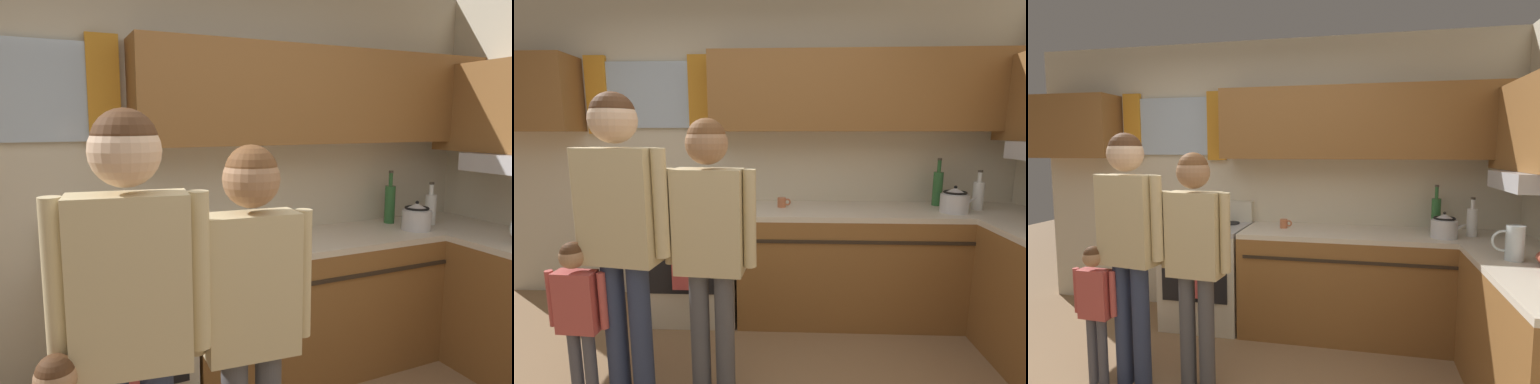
% 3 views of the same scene
% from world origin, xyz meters
% --- Properties ---
extents(back_wall_unit, '(4.60, 0.42, 2.60)m').
position_xyz_m(back_wall_unit, '(0.09, 1.82, 1.49)').
color(back_wall_unit, beige).
rests_on(back_wall_unit, ground).
extents(kitchen_counter_run, '(2.33, 1.93, 0.90)m').
position_xyz_m(kitchen_counter_run, '(1.44, 1.19, 0.45)').
color(kitchen_counter_run, brown).
rests_on(kitchen_counter_run, ground).
extents(stove_oven, '(0.70, 0.67, 1.10)m').
position_xyz_m(stove_oven, '(-0.41, 1.54, 0.47)').
color(stove_oven, beige).
rests_on(stove_oven, ground).
extents(bottle_milk_white, '(0.08, 0.08, 0.31)m').
position_xyz_m(bottle_milk_white, '(1.84, 1.54, 1.02)').
color(bottle_milk_white, white).
rests_on(bottle_milk_white, kitchen_counter_run).
extents(bottle_wine_green, '(0.08, 0.08, 0.39)m').
position_xyz_m(bottle_wine_green, '(1.59, 1.70, 1.05)').
color(bottle_wine_green, '#2D6633').
rests_on(bottle_wine_green, kitchen_counter_run).
extents(cup_terracotta, '(0.11, 0.07, 0.08)m').
position_xyz_m(cup_terracotta, '(0.30, 1.58, 0.94)').
color(cup_terracotta, '#B76642').
rests_on(cup_terracotta, kitchen_counter_run).
extents(stovetop_kettle, '(0.27, 0.20, 0.21)m').
position_xyz_m(stovetop_kettle, '(1.61, 1.44, 1.00)').
color(stovetop_kettle, silver).
rests_on(stovetop_kettle, kitchen_counter_run).
extents(adult_holding_child, '(0.52, 0.23, 1.70)m').
position_xyz_m(adult_holding_child, '(-0.52, 0.48, 1.07)').
color(adult_holding_child, '#2D3856').
rests_on(adult_holding_child, ground).
extents(adult_in_plaid, '(0.49, 0.21, 1.57)m').
position_xyz_m(adult_in_plaid, '(-0.07, 0.52, 0.99)').
color(adult_in_plaid, '#4C4C51').
rests_on(adult_in_plaid, ground).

